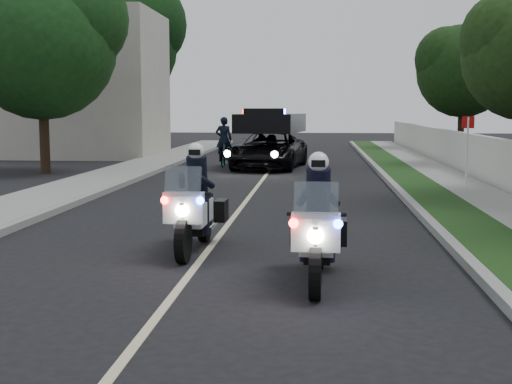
% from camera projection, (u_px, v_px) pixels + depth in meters
% --- Properties ---
extents(ground, '(120.00, 120.00, 0.00)m').
position_uv_depth(ground, '(153.00, 322.00, 7.70)').
color(ground, black).
rests_on(ground, ground).
extents(curb_right, '(0.20, 60.00, 0.15)m').
position_uv_depth(curb_right, '(409.00, 201.00, 17.22)').
color(curb_right, gray).
rests_on(curb_right, ground).
extents(grass_verge, '(1.20, 60.00, 0.16)m').
position_uv_depth(grass_verge, '(437.00, 201.00, 17.16)').
color(grass_verge, '#193814').
rests_on(grass_verge, ground).
extents(sidewalk_right, '(1.40, 60.00, 0.16)m').
position_uv_depth(sidewalk_right, '(491.00, 202.00, 17.04)').
color(sidewalk_right, gray).
rests_on(sidewalk_right, ground).
extents(curb_left, '(0.20, 60.00, 0.15)m').
position_uv_depth(curb_left, '(89.00, 197.00, 17.94)').
color(curb_left, gray).
rests_on(curb_left, ground).
extents(sidewalk_left, '(2.00, 60.00, 0.16)m').
position_uv_depth(sidewalk_left, '(48.00, 196.00, 18.04)').
color(sidewalk_left, gray).
rests_on(sidewalk_left, ground).
extents(building_far, '(8.00, 6.00, 7.00)m').
position_uv_depth(building_far, '(77.00, 85.00, 33.87)').
color(building_far, '#A8A396').
rests_on(building_far, ground).
extents(lane_marking, '(0.12, 50.00, 0.01)m').
position_uv_depth(lane_marking, '(246.00, 202.00, 17.59)').
color(lane_marking, '#BFB78C').
rests_on(lane_marking, ground).
extents(police_moto_left, '(0.80, 2.15, 1.81)m').
position_uv_depth(police_moto_left, '(195.00, 251.00, 11.52)').
color(police_moto_left, silver).
rests_on(police_moto_left, ground).
extents(police_moto_right, '(0.79, 2.12, 1.79)m').
position_uv_depth(police_moto_right, '(317.00, 282.00, 9.48)').
color(police_moto_right, silver).
rests_on(police_moto_right, ground).
extents(police_suv, '(3.07, 5.49, 2.54)m').
position_uv_depth(police_suv, '(269.00, 168.00, 27.29)').
color(police_suv, black).
rests_on(police_suv, ground).
extents(bicycle, '(0.61, 1.60, 0.83)m').
position_uv_depth(bicycle, '(224.00, 166.00, 28.26)').
color(bicycle, black).
rests_on(bicycle, ground).
extents(cyclist, '(0.69, 0.50, 1.83)m').
position_uv_depth(cyclist, '(224.00, 166.00, 28.26)').
color(cyclist, black).
rests_on(cyclist, ground).
extents(sign_post, '(0.36, 0.36, 2.23)m').
position_uv_depth(sign_post, '(466.00, 193.00, 19.46)').
color(sign_post, '#A10B18').
rests_on(sign_post, ground).
extents(tree_right_e, '(5.46, 5.46, 8.61)m').
position_uv_depth(tree_right_e, '(460.00, 150.00, 39.01)').
color(tree_right_e, '#173510').
rests_on(tree_right_e, ground).
extents(tree_left_near, '(6.36, 6.36, 9.02)m').
position_uv_depth(tree_left_near, '(46.00, 173.00, 25.37)').
color(tree_left_near, '#163D14').
rests_on(tree_left_near, ground).
extents(tree_left_far, '(8.96, 8.96, 11.44)m').
position_uv_depth(tree_left_far, '(119.00, 150.00, 39.51)').
color(tree_left_far, black).
rests_on(tree_left_far, ground).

